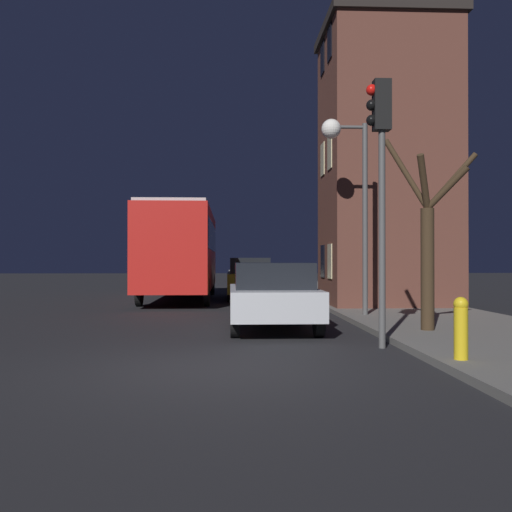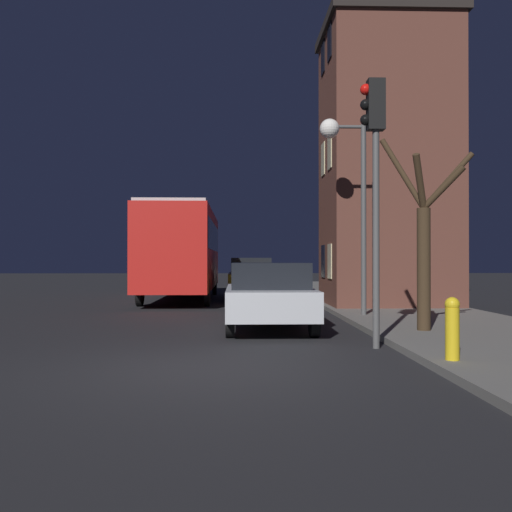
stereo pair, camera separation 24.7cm
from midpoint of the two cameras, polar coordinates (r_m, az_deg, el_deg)
name	(u,v)px [view 2 (the right image)]	position (r m, az deg, el deg)	size (l,w,h in m)	color
ground_plane	(208,368)	(8.42, -3.95, -11.08)	(120.00, 120.00, 0.00)	black
brick_building	(386,163)	(19.53, 13.28, 9.04)	(4.21, 3.95, 9.25)	brown
streetlamp	(344,165)	(15.39, 9.23, 8.98)	(1.23, 0.52, 5.16)	#4C4C4C
traffic_light	(374,156)	(10.46, 12.41, 9.70)	(0.43, 0.24, 4.76)	#4C4C4C
bare_tree	(425,242)	(12.19, 17.06, 1.38)	(1.81, 1.07, 4.01)	#382819
bus	(183,246)	(22.62, -7.04, 0.95)	(2.47, 9.73, 3.52)	red
car_near_lane	(269,294)	(12.75, 1.86, -3.87)	(1.88, 3.99, 1.50)	#B7BABF
car_mid_lane	(251,278)	(22.72, -0.24, -2.22)	(1.73, 4.64, 1.65)	olive
car_far_lane	(249,274)	(31.92, -0.51, -1.81)	(1.90, 4.13, 1.51)	beige
fire_hydrant	(452,327)	(8.75, 19.81, -6.69)	(0.21, 0.21, 0.91)	gold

